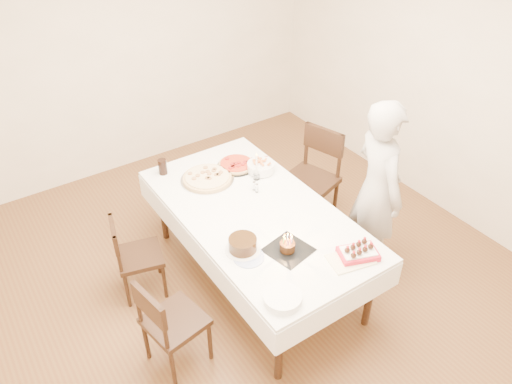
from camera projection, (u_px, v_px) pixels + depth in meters
floor at (258, 283)px, 4.45m from camera, size 5.00×5.00×0.00m
wall_back at (127, 52)px, 5.32m from camera, size 4.50×0.04×2.70m
wall_right at (456, 83)px, 4.67m from camera, size 0.04×5.00×2.70m
dining_table at (256, 245)px, 4.30m from camera, size 1.44×2.28×0.75m
chair_right_savory at (309, 182)px, 4.84m from camera, size 0.64×0.64×1.01m
chair_left_savory at (140, 256)px, 4.17m from camera, size 0.49×0.49×0.78m
chair_left_dessert at (175, 321)px, 3.58m from camera, size 0.50×0.50×0.84m
person at (377, 190)px, 4.18m from camera, size 0.53×0.68×1.65m
pizza_white at (207, 178)px, 4.42m from camera, size 0.62×0.62×0.04m
pizza_pepperoni at (236, 165)px, 4.60m from camera, size 0.40×0.40×0.04m
red_placemat at (256, 165)px, 4.63m from camera, size 0.35×0.35×0.01m
pasta_bowl at (261, 167)px, 4.52m from camera, size 0.28×0.28×0.08m
taper_candle at (256, 166)px, 4.37m from camera, size 0.07×0.07×0.28m
shaker_pair at (257, 188)px, 4.27m from camera, size 0.09×0.09×0.08m
cola_glass at (163, 167)px, 4.48m from camera, size 0.08×0.08×0.14m
layer_cake at (243, 244)px, 3.67m from camera, size 0.32×0.32×0.11m
cake_board at (289, 250)px, 3.70m from camera, size 0.36×0.36×0.01m
birthday_cake at (288, 243)px, 3.65m from camera, size 0.13×0.13×0.13m
strawberry_box at (358, 253)px, 3.63m from camera, size 0.33×0.27×0.07m
box_lid at (350, 260)px, 3.61m from camera, size 0.36×0.28×0.03m
plate_stack at (282, 298)px, 3.29m from camera, size 0.27×0.27×0.05m
china_plate at (249, 257)px, 3.63m from camera, size 0.29×0.29×0.01m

